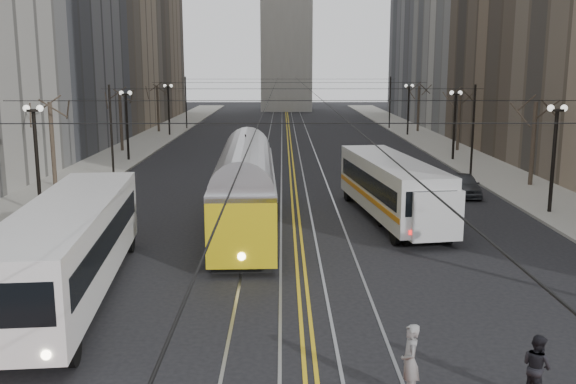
{
  "coord_description": "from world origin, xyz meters",
  "views": [
    {
      "loc": [
        -0.72,
        -15.65,
        7.83
      ],
      "look_at": [
        -0.51,
        9.03,
        3.0
      ],
      "focal_mm": 40.0,
      "sensor_mm": 36.0,
      "label": 1
    }
  ],
  "objects_px": {
    "rear_bus": "(390,189)",
    "sedan_silver": "(382,162)",
    "transit_bus": "(70,251)",
    "pedestrian_b": "(410,362)",
    "pedestrian_c": "(537,366)",
    "sedan_grey": "(464,185)",
    "streetcar": "(245,197)",
    "cargo_van": "(413,207)"
  },
  "relations": [
    {
      "from": "sedan_silver",
      "to": "pedestrian_c",
      "type": "distance_m",
      "value": 33.5
    },
    {
      "from": "sedan_grey",
      "to": "sedan_silver",
      "type": "xyz_separation_m",
      "value": [
        -3.73,
        8.89,
        0.11
      ]
    },
    {
      "from": "rear_bus",
      "to": "pedestrian_b",
      "type": "relative_size",
      "value": 6.5
    },
    {
      "from": "rear_bus",
      "to": "pedestrian_b",
      "type": "xyz_separation_m",
      "value": [
        -2.57,
        -18.44,
        -0.64
      ]
    },
    {
      "from": "streetcar",
      "to": "rear_bus",
      "type": "relative_size",
      "value": 1.19
    },
    {
      "from": "transit_bus",
      "to": "rear_bus",
      "type": "height_order",
      "value": "transit_bus"
    },
    {
      "from": "pedestrian_c",
      "to": "rear_bus",
      "type": "bearing_deg",
      "value": -23.9
    },
    {
      "from": "cargo_van",
      "to": "pedestrian_c",
      "type": "relative_size",
      "value": 3.74
    },
    {
      "from": "rear_bus",
      "to": "pedestrian_c",
      "type": "distance_m",
      "value": 18.46
    },
    {
      "from": "sedan_silver",
      "to": "pedestrian_b",
      "type": "bearing_deg",
      "value": -90.39
    },
    {
      "from": "cargo_van",
      "to": "pedestrian_b",
      "type": "distance_m",
      "value": 15.6
    },
    {
      "from": "transit_bus",
      "to": "pedestrian_b",
      "type": "distance_m",
      "value": 12.48
    },
    {
      "from": "cargo_van",
      "to": "pedestrian_b",
      "type": "xyz_separation_m",
      "value": [
        -3.14,
        -15.27,
        -0.37
      ]
    },
    {
      "from": "transit_bus",
      "to": "rear_bus",
      "type": "xyz_separation_m",
      "value": [
        12.88,
        11.43,
        -0.07
      ]
    },
    {
      "from": "streetcar",
      "to": "sedan_grey",
      "type": "relative_size",
      "value": 3.56
    },
    {
      "from": "transit_bus",
      "to": "pedestrian_c",
      "type": "bearing_deg",
      "value": -32.94
    },
    {
      "from": "rear_bus",
      "to": "sedan_silver",
      "type": "xyz_separation_m",
      "value": [
        1.88,
        15.03,
        -0.78
      ]
    },
    {
      "from": "sedan_grey",
      "to": "streetcar",
      "type": "bearing_deg",
      "value": -141.46
    },
    {
      "from": "rear_bus",
      "to": "sedan_grey",
      "type": "height_order",
      "value": "rear_bus"
    },
    {
      "from": "streetcar",
      "to": "pedestrian_c",
      "type": "relative_size",
      "value": 9.03
    },
    {
      "from": "cargo_van",
      "to": "pedestrian_b",
      "type": "bearing_deg",
      "value": -111.18
    },
    {
      "from": "sedan_grey",
      "to": "pedestrian_b",
      "type": "relative_size",
      "value": 2.17
    },
    {
      "from": "sedan_silver",
      "to": "rear_bus",
      "type": "bearing_deg",
      "value": -89.94
    },
    {
      "from": "transit_bus",
      "to": "streetcar",
      "type": "height_order",
      "value": "streetcar"
    },
    {
      "from": "sedan_silver",
      "to": "pedestrian_b",
      "type": "relative_size",
      "value": 2.61
    },
    {
      "from": "cargo_van",
      "to": "sedan_grey",
      "type": "relative_size",
      "value": 1.47
    },
    {
      "from": "sedan_grey",
      "to": "sedan_silver",
      "type": "height_order",
      "value": "sedan_silver"
    },
    {
      "from": "transit_bus",
      "to": "pedestrian_b",
      "type": "bearing_deg",
      "value": -39.45
    },
    {
      "from": "streetcar",
      "to": "pedestrian_c",
      "type": "distance_m",
      "value": 17.83
    },
    {
      "from": "rear_bus",
      "to": "pedestrian_c",
      "type": "height_order",
      "value": "rear_bus"
    },
    {
      "from": "cargo_van",
      "to": "sedan_grey",
      "type": "distance_m",
      "value": 10.6
    },
    {
      "from": "sedan_silver",
      "to": "transit_bus",
      "type": "bearing_deg",
      "value": -111.96
    },
    {
      "from": "transit_bus",
      "to": "sedan_silver",
      "type": "bearing_deg",
      "value": 55.65
    },
    {
      "from": "streetcar",
      "to": "rear_bus",
      "type": "xyz_separation_m",
      "value": [
        7.38,
        2.46,
        -0.12
      ]
    },
    {
      "from": "transit_bus",
      "to": "sedan_silver",
      "type": "xyz_separation_m",
      "value": [
        14.75,
        26.45,
        -0.85
      ]
    },
    {
      "from": "transit_bus",
      "to": "streetcar",
      "type": "xyz_separation_m",
      "value": [
        5.49,
        8.97,
        0.05
      ]
    },
    {
      "from": "pedestrian_c",
      "to": "sedan_silver",
      "type": "bearing_deg",
      "value": -27.76
    },
    {
      "from": "rear_bus",
      "to": "streetcar",
      "type": "bearing_deg",
      "value": -168.46
    },
    {
      "from": "cargo_van",
      "to": "sedan_grey",
      "type": "bearing_deg",
      "value": 52.0
    },
    {
      "from": "transit_bus",
      "to": "pedestrian_c",
      "type": "xyz_separation_m",
      "value": [
        13.34,
        -7.01,
        -0.84
      ]
    },
    {
      "from": "streetcar",
      "to": "cargo_van",
      "type": "height_order",
      "value": "streetcar"
    },
    {
      "from": "cargo_van",
      "to": "pedestrian_b",
      "type": "height_order",
      "value": "cargo_van"
    }
  ]
}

